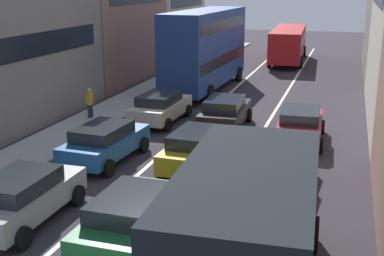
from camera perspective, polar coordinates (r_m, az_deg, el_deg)
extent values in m
cube|color=#A7A7A7|center=(28.83, -8.12, 2.32)|extent=(2.60, 64.00, 0.14)
cube|color=silver|center=(27.14, 1.51, 1.48)|extent=(0.16, 60.00, 0.01)
cube|color=silver|center=(26.47, 8.62, 0.93)|extent=(0.16, 60.00, 0.01)
cube|color=black|center=(25.98, -15.37, 9.13)|extent=(0.02, 8.80, 1.10)
cube|color=#936B5B|center=(37.14, -11.07, 13.43)|extent=(7.00, 10.90, 10.69)
cube|color=#B2ADA3|center=(47.17, -4.65, 13.38)|extent=(7.00, 10.90, 9.44)
cube|color=black|center=(45.98, -0.46, 13.95)|extent=(0.02, 8.80, 1.10)
cube|color=#1E5933|center=(13.51, 8.29, -7.54)|extent=(2.51, 2.51, 1.90)
cube|color=black|center=(14.49, 8.88, -4.30)|extent=(2.02, 0.13, 0.70)
cube|color=black|center=(9.81, 6.02, -12.06)|extent=(2.66, 5.55, 2.80)
cube|color=white|center=(9.90, -1.00, -9.88)|extent=(0.24, 4.48, 0.90)
cylinder|color=black|center=(14.13, 3.25, -10.54)|extent=(0.35, 0.97, 0.96)
cylinder|color=black|center=(13.94, 13.18, -11.36)|extent=(0.35, 0.97, 0.96)
cube|color=#19592D|center=(13.95, -6.39, -10.11)|extent=(1.86, 4.33, 0.70)
cube|color=#1E2328|center=(13.55, -6.81, -8.33)|extent=(1.62, 2.43, 0.52)
cylinder|color=black|center=(15.66, -7.26, -8.55)|extent=(0.23, 0.64, 0.64)
cylinder|color=black|center=(15.02, -0.79, -9.51)|extent=(0.23, 0.64, 0.64)
cylinder|color=black|center=(13.36, -12.68, -13.38)|extent=(0.23, 0.64, 0.64)
cube|color=gray|center=(15.85, -18.13, -7.55)|extent=(1.83, 4.31, 0.70)
cube|color=#1E2328|center=(15.50, -18.72, -5.92)|extent=(1.60, 2.42, 0.52)
cylinder|color=black|center=(17.58, -17.84, -6.41)|extent=(0.22, 0.64, 0.64)
cylinder|color=black|center=(16.65, -12.55, -7.27)|extent=(0.22, 0.64, 0.64)
cylinder|color=black|center=(14.43, -18.25, -11.50)|extent=(0.22, 0.64, 0.64)
cube|color=#B29319|center=(19.30, 0.72, -2.51)|extent=(1.98, 4.37, 0.70)
cube|color=#1E2328|center=(18.95, 0.53, -1.08)|extent=(1.69, 2.47, 0.52)
cylinder|color=black|center=(21.01, -0.37, -1.96)|extent=(0.25, 0.65, 0.64)
cylinder|color=black|center=(20.49, 4.48, -2.49)|extent=(0.25, 0.65, 0.64)
cylinder|color=black|center=(18.44, -3.47, -4.59)|extent=(0.25, 0.65, 0.64)
cylinder|color=black|center=(17.84, 2.01, -5.29)|extent=(0.25, 0.65, 0.64)
cube|color=#194C8C|center=(20.30, -9.53, -1.80)|extent=(2.05, 4.40, 0.70)
cube|color=#1E2328|center=(19.97, -9.88, -0.43)|extent=(1.73, 2.50, 0.52)
cylinder|color=black|center=(22.05, -9.69, -1.33)|extent=(0.26, 0.65, 0.64)
cylinder|color=black|center=(21.21, -5.37, -1.86)|extent=(0.26, 0.65, 0.64)
cylinder|color=black|center=(19.71, -13.92, -3.67)|extent=(0.26, 0.65, 0.64)
cylinder|color=black|center=(18.77, -9.24, -4.39)|extent=(0.26, 0.65, 0.64)
cube|color=black|center=(24.62, 3.70, 1.54)|extent=(1.92, 4.35, 0.70)
cube|color=#1E2328|center=(24.30, 3.62, 2.71)|extent=(1.65, 2.45, 0.52)
cylinder|color=black|center=(26.28, 2.37, 1.70)|extent=(0.24, 0.65, 0.64)
cylinder|color=black|center=(25.94, 6.33, 1.42)|extent=(0.24, 0.65, 0.64)
cylinder|color=black|center=(23.54, 0.76, 0.01)|extent=(0.24, 0.65, 0.64)
cylinder|color=black|center=(23.16, 5.17, -0.32)|extent=(0.24, 0.65, 0.64)
cube|color=beige|center=(25.61, -3.46, 2.11)|extent=(1.92, 4.35, 0.70)
cube|color=#1E2328|center=(25.30, -3.65, 3.24)|extent=(1.65, 2.45, 0.52)
cylinder|color=black|center=(27.35, -4.09, 2.24)|extent=(0.24, 0.65, 0.64)
cylinder|color=black|center=(26.71, -0.44, 1.94)|extent=(0.24, 0.65, 0.64)
cylinder|color=black|center=(24.76, -6.69, 0.71)|extent=(0.24, 0.65, 0.64)
cylinder|color=black|center=(24.06, -2.72, 0.35)|extent=(0.24, 0.65, 0.64)
cube|color=silver|center=(17.78, 9.30, -4.37)|extent=(2.07, 4.40, 0.70)
cube|color=#1E2328|center=(17.41, 9.25, -2.86)|extent=(1.73, 2.50, 0.52)
cylinder|color=black|center=(19.42, 7.47, -3.62)|extent=(0.26, 0.65, 0.64)
cylinder|color=black|center=(19.12, 12.85, -4.21)|extent=(0.26, 0.65, 0.64)
cylinder|color=black|center=(16.77, 5.13, -6.77)|extent=(0.26, 0.65, 0.64)
cylinder|color=black|center=(16.42, 11.37, -7.54)|extent=(0.26, 0.65, 0.64)
cube|color=#A51E1E|center=(22.98, 11.88, 0.17)|extent=(1.95, 4.36, 0.70)
cube|color=#1E2328|center=(22.64, 11.92, 1.40)|extent=(1.66, 2.46, 0.52)
cylinder|color=black|center=(24.53, 9.91, 0.43)|extent=(0.24, 0.65, 0.64)
cylinder|color=black|center=(24.45, 14.20, 0.13)|extent=(0.24, 0.65, 0.64)
cylinder|color=black|center=(21.74, 9.16, -1.55)|extent=(0.24, 0.65, 0.64)
cylinder|color=black|center=(21.65, 14.01, -1.91)|extent=(0.24, 0.65, 0.64)
cube|color=navy|center=(33.16, 1.53, 7.12)|extent=(2.88, 10.58, 2.40)
cube|color=black|center=(33.11, 1.53, 7.73)|extent=(2.88, 9.95, 0.70)
cube|color=navy|center=(32.89, 1.56, 11.05)|extent=(2.88, 10.58, 2.16)
cube|color=black|center=(32.87, 1.56, 11.46)|extent=(2.88, 9.95, 0.64)
cylinder|color=black|center=(37.28, 1.44, 6.23)|extent=(0.34, 1.01, 1.00)
cylinder|color=black|center=(36.61, 5.19, 5.99)|extent=(0.34, 1.01, 1.00)
cylinder|color=black|center=(30.86, -2.49, 4.18)|extent=(0.34, 1.01, 1.00)
cylinder|color=black|center=(30.05, 1.96, 3.86)|extent=(0.34, 1.01, 1.00)
cube|color=#B21919|center=(45.68, 10.60, 9.28)|extent=(3.04, 10.61, 2.40)
cube|color=black|center=(45.64, 10.63, 9.73)|extent=(3.03, 9.99, 0.70)
cylinder|color=black|center=(49.65, 9.38, 8.45)|extent=(0.35, 1.01, 1.00)
cylinder|color=black|center=(49.51, 12.29, 8.28)|extent=(0.35, 1.01, 1.00)
cylinder|color=black|center=(42.81, 8.56, 7.32)|extent=(0.35, 1.01, 1.00)
cylinder|color=black|center=(42.65, 11.92, 7.12)|extent=(0.35, 1.01, 1.00)
cylinder|color=#262D47|center=(26.53, -11.07, 1.75)|extent=(0.16, 0.16, 0.82)
cylinder|color=#262D47|center=(26.39, -11.30, 1.66)|extent=(0.16, 0.16, 0.82)
cylinder|color=gold|center=(26.30, -11.27, 3.20)|extent=(0.34, 0.34, 0.60)
sphere|color=tan|center=(26.22, -11.32, 4.10)|extent=(0.24, 0.24, 0.24)
cylinder|color=gold|center=(26.47, -10.99, 3.36)|extent=(0.10, 0.10, 0.55)
cylinder|color=gold|center=(26.13, -11.56, 3.17)|extent=(0.10, 0.10, 0.55)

